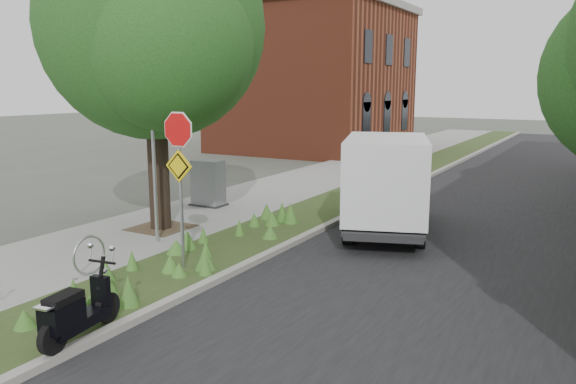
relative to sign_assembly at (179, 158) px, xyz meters
name	(u,v)px	position (x,y,z in m)	size (l,w,h in m)	color
ground	(223,296)	(1.40, -0.58, -2.33)	(120.00, 120.00, 0.00)	#4C5147
sidewalk_near	(291,186)	(-2.85, 9.42, -2.27)	(3.50, 60.00, 0.12)	gray
verge	(361,193)	(-0.10, 9.42, -2.27)	(2.00, 60.00, 0.12)	#273E1A
kerb_near	(389,196)	(0.90, 9.42, -2.26)	(0.20, 60.00, 0.13)	#9E9991
road	(498,209)	(4.40, 9.42, -2.32)	(7.00, 60.00, 0.01)	black
street_tree_main	(152,39)	(-2.68, 2.28, 2.48)	(6.21, 5.54, 7.66)	black
bare_post	(154,156)	(-1.80, 1.22, -0.21)	(0.08, 0.08, 4.00)	#A5A8AD
bike_hoop	(89,255)	(-1.30, -1.18, -1.83)	(0.06, 0.78, 0.77)	#A5A8AD
sign_assembly	(179,158)	(0.00, 0.00, 0.00)	(0.94, 0.08, 3.22)	#A5A8AD
brick_building	(314,77)	(-8.10, 21.42, 1.88)	(9.40, 10.40, 8.30)	brown
scooter_far	(72,317)	(0.83, -3.32, -1.84)	(0.49, 1.59, 0.76)	black
box_truck	(386,180)	(2.36, 5.03, -0.95)	(3.21, 4.98, 2.11)	#262628
utility_cabinet	(208,184)	(-3.25, 5.03, -1.55)	(1.04, 0.71, 1.37)	#262628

